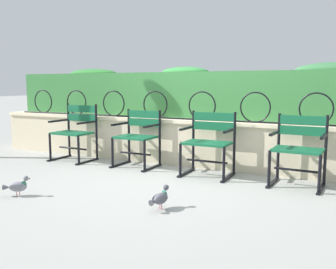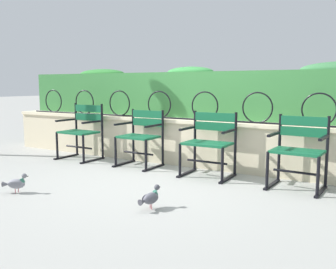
# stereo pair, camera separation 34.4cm
# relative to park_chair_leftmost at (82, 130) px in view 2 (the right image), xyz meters

# --- Properties ---
(ground_plane) EXTENTS (60.00, 60.00, 0.00)m
(ground_plane) POSITION_rel_park_chair_leftmost_xyz_m (1.79, -0.44, -0.47)
(ground_plane) COLOR #9E9E99
(stone_wall) EXTENTS (7.21, 0.41, 0.68)m
(stone_wall) POSITION_rel_park_chair_leftmost_xyz_m (1.79, 0.48, -0.13)
(stone_wall) COLOR beige
(stone_wall) RESTS_ON ground
(iron_arch_fence) EXTENTS (6.67, 0.02, 0.42)m
(iron_arch_fence) POSITION_rel_park_chair_leftmost_xyz_m (1.63, 0.40, 0.40)
(iron_arch_fence) COLOR black
(iron_arch_fence) RESTS_ON stone_wall
(hedge_row) EXTENTS (7.06, 0.46, 0.81)m
(hedge_row) POSITION_rel_park_chair_leftmost_xyz_m (1.80, 0.88, 0.60)
(hedge_row) COLOR #387A3D
(hedge_row) RESTS_ON stone_wall
(park_chair_leftmost) EXTENTS (0.63, 0.53, 0.89)m
(park_chair_leftmost) POSITION_rel_park_chair_leftmost_xyz_m (0.00, 0.00, 0.00)
(park_chair_leftmost) COLOR #145B38
(park_chair_leftmost) RESTS_ON ground
(park_chair_centre_left) EXTENTS (0.60, 0.53, 0.83)m
(park_chair_centre_left) POSITION_rel_park_chair_leftmost_xyz_m (1.13, 0.05, -0.02)
(park_chair_centre_left) COLOR #145B38
(park_chair_centre_left) RESTS_ON ground
(park_chair_centre_right) EXTENTS (0.63, 0.52, 0.84)m
(park_chair_centre_right) POSITION_rel_park_chair_leftmost_xyz_m (2.26, -0.00, -0.01)
(park_chair_centre_right) COLOR #145B38
(park_chair_centre_right) RESTS_ON ground
(park_chair_rightmost) EXTENTS (0.62, 0.55, 0.84)m
(park_chair_rightmost) POSITION_rel_park_chair_leftmost_xyz_m (3.40, -0.01, -0.01)
(park_chair_rightmost) COLOR #145B38
(park_chair_rightmost) RESTS_ON ground
(pigeon_near_chairs) EXTENTS (0.13, 0.29, 0.22)m
(pigeon_near_chairs) POSITION_rel_park_chair_leftmost_xyz_m (2.34, -1.53, -0.36)
(pigeon_near_chairs) COLOR #5B5B66
(pigeon_near_chairs) RESTS_ON ground
(pigeon_far_side) EXTENTS (0.26, 0.20, 0.22)m
(pigeon_far_side) POSITION_rel_park_chair_leftmost_xyz_m (0.76, -1.84, -0.36)
(pigeon_far_side) COLOR gray
(pigeon_far_side) RESTS_ON ground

